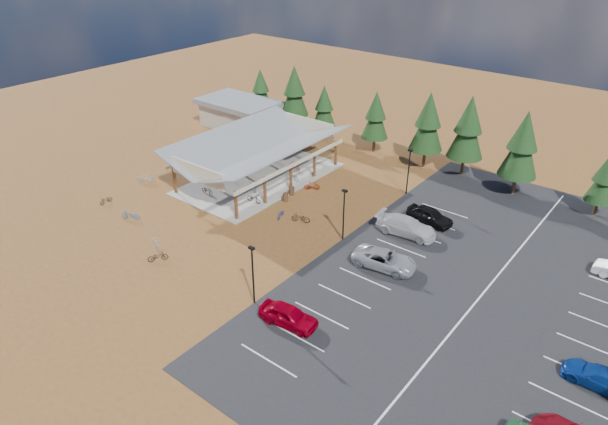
# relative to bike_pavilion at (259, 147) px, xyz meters

# --- Properties ---
(ground) EXTENTS (140.00, 140.00, 0.00)m
(ground) POSITION_rel_bike_pavilion_xyz_m (10.00, -7.00, -3.82)
(ground) COLOR brown
(ground) RESTS_ON ground
(asphalt_lot) EXTENTS (27.00, 44.00, 0.04)m
(asphalt_lot) POSITION_rel_bike_pavilion_xyz_m (28.50, -4.00, -3.80)
(asphalt_lot) COLOR black
(asphalt_lot) RESTS_ON ground
(concrete_pad) EXTENTS (10.60, 18.60, 0.10)m
(concrete_pad) POSITION_rel_bike_pavilion_xyz_m (0.00, 0.00, -3.77)
(concrete_pad) COLOR gray
(concrete_pad) RESTS_ON ground
(bike_pavilion) EXTENTS (11.65, 19.40, 4.97)m
(bike_pavilion) POSITION_rel_bike_pavilion_xyz_m (0.00, 0.00, 0.00)
(bike_pavilion) COLOR #573818
(bike_pavilion) RESTS_ON concrete_pad
(outbuilding) EXTENTS (11.00, 7.00, 3.90)m
(outbuilding) POSITION_rel_bike_pavilion_xyz_m (-14.00, 11.00, -1.80)
(outbuilding) COLOR #ADA593
(outbuilding) RESTS_ON ground
(lamp_post_0) EXTENTS (0.50, 0.25, 5.14)m
(lamp_post_0) POSITION_rel_bike_pavilion_xyz_m (15.00, -17.00, -0.85)
(lamp_post_0) COLOR black
(lamp_post_0) RESTS_ON ground
(lamp_post_1) EXTENTS (0.50, 0.25, 5.14)m
(lamp_post_1) POSITION_rel_bike_pavilion_xyz_m (15.00, -5.00, -0.85)
(lamp_post_1) COLOR black
(lamp_post_1) RESTS_ON ground
(lamp_post_2) EXTENTS (0.50, 0.25, 5.14)m
(lamp_post_2) POSITION_rel_bike_pavilion_xyz_m (15.00, 7.00, -0.85)
(lamp_post_2) COLOR black
(lamp_post_2) RESTS_ON ground
(trash_bin_0) EXTENTS (0.60, 0.60, 0.90)m
(trash_bin_0) POSITION_rel_bike_pavilion_xyz_m (5.85, -2.39, -3.37)
(trash_bin_0) COLOR #492E1A
(trash_bin_0) RESTS_ON ground
(trash_bin_1) EXTENTS (0.60, 0.60, 0.90)m
(trash_bin_1) POSITION_rel_bike_pavilion_xyz_m (5.43, -0.86, -3.37)
(trash_bin_1) COLOR #492E1A
(trash_bin_1) RESTS_ON ground
(pine_0) EXTENTS (3.17, 3.17, 7.39)m
(pine_0) POSITION_rel_bike_pavilion_xyz_m (-13.91, 15.55, 0.68)
(pine_0) COLOR #382314
(pine_0) RESTS_ON ground
(pine_1) EXTENTS (3.86, 3.86, 8.99)m
(pine_1) POSITION_rel_bike_pavilion_xyz_m (-7.19, 15.04, 1.67)
(pine_1) COLOR #382314
(pine_1) RESTS_ON ground
(pine_2) EXTENTS (3.15, 3.15, 7.33)m
(pine_2) POSITION_rel_bike_pavilion_xyz_m (-1.82, 14.63, 0.65)
(pine_2) COLOR #382314
(pine_2) RESTS_ON ground
(pine_3) EXTENTS (3.35, 3.35, 7.81)m
(pine_3) POSITION_rel_bike_pavilion_xyz_m (5.79, 15.06, 0.94)
(pine_3) COLOR #382314
(pine_3) RESTS_ON ground
(pine_4) EXTENTS (3.91, 3.91, 9.12)m
(pine_4) POSITION_rel_bike_pavilion_xyz_m (13.00, 14.76, 1.74)
(pine_4) COLOR #382314
(pine_4) RESTS_ON ground
(pine_5) EXTENTS (4.04, 4.04, 9.41)m
(pine_5) POSITION_rel_bike_pavilion_xyz_m (17.59, 15.35, 1.92)
(pine_5) COLOR #382314
(pine_5) RESTS_ON ground
(pine_6) EXTENTS (4.01, 4.01, 9.35)m
(pine_6) POSITION_rel_bike_pavilion_xyz_m (24.03, 14.12, 1.89)
(pine_6) COLOR #382314
(pine_6) RESTS_ON ground
(pine_7) EXTENTS (2.88, 2.88, 6.71)m
(pine_7) POSITION_rel_bike_pavilion_xyz_m (32.14, 14.62, 0.27)
(pine_7) COLOR #382314
(pine_7) RESTS_ON ground
(bike_0) EXTENTS (1.63, 0.59, 0.85)m
(bike_0) POSITION_rel_bike_pavilion_xyz_m (-1.72, -6.50, -3.30)
(bike_0) COLOR black
(bike_0) RESTS_ON concrete_pad
(bike_1) EXTENTS (1.70, 0.93, 0.98)m
(bike_1) POSITION_rel_bike_pavilion_xyz_m (-2.45, -2.43, -3.23)
(bike_1) COLOR gray
(bike_1) RESTS_ON concrete_pad
(bike_2) EXTENTS (1.63, 0.93, 0.81)m
(bike_2) POSITION_rel_bike_pavilion_xyz_m (-3.43, 2.33, -3.32)
(bike_2) COLOR navy
(bike_2) RESTS_ON concrete_pad
(bike_3) EXTENTS (1.78, 0.76, 1.03)m
(bike_3) POSITION_rel_bike_pavilion_xyz_m (-2.10, 4.65, -3.21)
(bike_3) COLOR maroon
(bike_3) RESTS_ON concrete_pad
(bike_4) EXTENTS (1.75, 0.71, 0.90)m
(bike_4) POSITION_rel_bike_pavilion_xyz_m (3.57, -4.84, -3.27)
(bike_4) COLOR black
(bike_4) RESTS_ON concrete_pad
(bike_5) EXTENTS (1.84, 0.92, 1.07)m
(bike_5) POSITION_rel_bike_pavilion_xyz_m (1.56, -3.03, -3.19)
(bike_5) COLOR #9A9BA2
(bike_5) RESTS_ON concrete_pad
(bike_6) EXTENTS (1.81, 0.68, 0.94)m
(bike_6) POSITION_rel_bike_pavilion_xyz_m (3.24, 1.85, -3.25)
(bike_6) COLOR navy
(bike_6) RESTS_ON concrete_pad
(bike_7) EXTENTS (1.69, 0.52, 1.01)m
(bike_7) POSITION_rel_bike_pavilion_xyz_m (1.71, 4.14, -3.22)
(bike_7) COLOR maroon
(bike_7) RESTS_ON concrete_pad
(bike_8) EXTENTS (0.70, 1.60, 0.82)m
(bike_8) POSITION_rel_bike_pavilion_xyz_m (-8.47, -14.49, -3.42)
(bike_8) COLOR black
(bike_8) RESTS_ON ground
(bike_9) EXTENTS (1.68, 1.67, 1.11)m
(bike_9) POSITION_rel_bike_pavilion_xyz_m (-9.48, -8.71, -3.27)
(bike_9) COLOR #92959A
(bike_9) RESTS_ON ground
(bike_10) EXTENTS (2.01, 1.51, 1.01)m
(bike_10) POSITION_rel_bike_pavilion_xyz_m (-3.62, -14.95, -3.32)
(bike_10) COLOR #164C8C
(bike_10) RESTS_ON ground
(bike_12) EXTENTS (1.45, 1.81, 0.92)m
(bike_12) POSITION_rel_bike_pavilion_xyz_m (4.43, -17.94, -3.36)
(bike_12) COLOR black
(bike_12) RESTS_ON ground
(bike_13) EXTENTS (1.69, 0.98, 0.98)m
(bike_13) POSITION_rel_bike_pavilion_xyz_m (2.72, -16.79, -3.33)
(bike_13) COLOR #96979E
(bike_13) RESTS_ON ground
(bike_14) EXTENTS (1.08, 1.72, 0.85)m
(bike_14) POSITION_rel_bike_pavilion_xyz_m (7.80, -5.44, -3.40)
(bike_14) COLOR navy
(bike_14) RESTS_ON ground
(bike_15) EXTENTS (1.69, 1.34, 1.03)m
(bike_15) POSITION_rel_bike_pavilion_xyz_m (6.42, 1.44, -3.31)
(bike_15) COLOR maroon
(bike_15) RESTS_ON ground
(bike_16) EXTENTS (1.96, 1.28, 0.97)m
(bike_16) POSITION_rel_bike_pavilion_xyz_m (9.92, -4.93, -3.34)
(bike_16) COLOR black
(bike_16) RESTS_ON ground
(car_0) EXTENTS (4.75, 2.43, 1.55)m
(car_0) POSITION_rel_bike_pavilion_xyz_m (18.68, -17.27, -3.01)
(car_0) COLOR #930013
(car_0) RESTS_ON asphalt_lot
(car_2) EXTENTS (5.83, 3.35, 1.53)m
(car_2) POSITION_rel_bike_pavilion_xyz_m (20.39, -6.54, -3.02)
(car_2) COLOR #95989D
(car_2) RESTS_ON asphalt_lot
(car_3) EXTENTS (5.96, 2.93, 1.67)m
(car_3) POSITION_rel_bike_pavilion_xyz_m (19.13, -0.54, -2.95)
(car_3) COLOR #BDBDBD
(car_3) RESTS_ON asphalt_lot
(car_4) EXTENTS (4.80, 2.31, 1.58)m
(car_4) POSITION_rel_bike_pavilion_xyz_m (19.86, 2.79, -2.99)
(car_4) COLOR black
(car_4) RESTS_ON asphalt_lot
(car_7) EXTENTS (4.68, 1.98, 1.35)m
(car_7) POSITION_rel_bike_pavilion_xyz_m (38.07, -9.52, -3.11)
(car_7) COLOR navy
(car_7) RESTS_ON asphalt_lot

